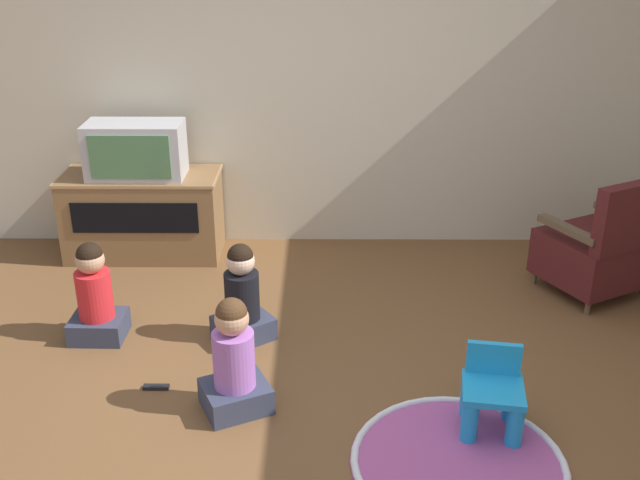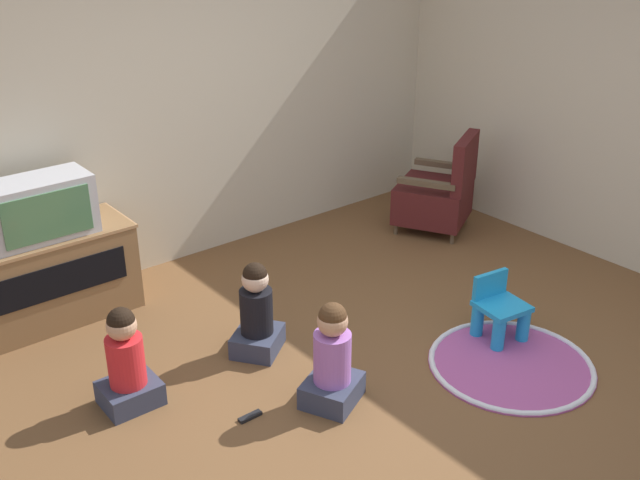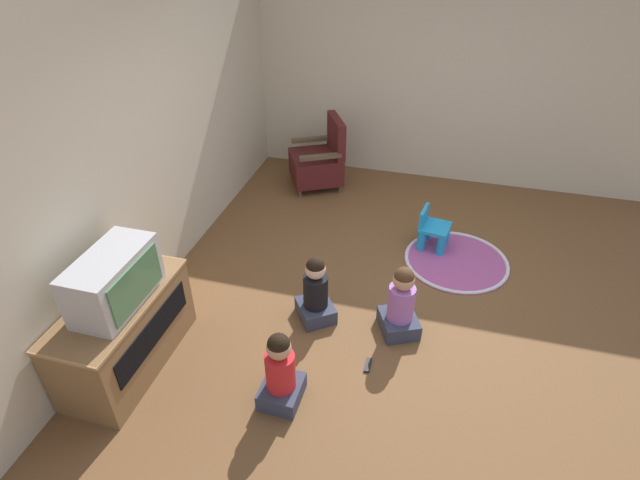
# 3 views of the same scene
# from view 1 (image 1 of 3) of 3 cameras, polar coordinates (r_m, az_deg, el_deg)

# --- Properties ---
(ground_plane) EXTENTS (30.00, 30.00, 0.00)m
(ground_plane) POSITION_cam_1_polar(r_m,az_deg,el_deg) (4.31, 0.34, -12.29)
(ground_plane) COLOR brown
(wall_back) EXTENTS (5.69, 0.12, 2.75)m
(wall_back) POSITION_cam_1_polar(r_m,az_deg,el_deg) (5.96, -1.12, 12.48)
(wall_back) COLOR beige
(wall_back) RESTS_ON ground_plane
(tv_cabinet) EXTENTS (1.22, 0.55, 0.67)m
(tv_cabinet) POSITION_cam_1_polar(r_m,az_deg,el_deg) (6.08, -13.27, 1.99)
(tv_cabinet) COLOR brown
(tv_cabinet) RESTS_ON ground_plane
(television) EXTENTS (0.73, 0.38, 0.42)m
(television) POSITION_cam_1_polar(r_m,az_deg,el_deg) (5.87, -13.85, 6.67)
(television) COLOR #B7B7BC
(television) RESTS_ON tv_cabinet
(black_armchair) EXTENTS (0.84, 0.84, 0.91)m
(black_armchair) POSITION_cam_1_polar(r_m,az_deg,el_deg) (5.64, 20.45, -0.69)
(black_armchair) COLOR brown
(black_armchair) RESTS_ON ground_plane
(yellow_kid_chair) EXTENTS (0.36, 0.35, 0.46)m
(yellow_kid_chair) POSITION_cam_1_polar(r_m,az_deg,el_deg) (4.11, 13.03, -11.61)
(yellow_kid_chair) COLOR #1E99DB
(yellow_kid_chair) RESTS_ON ground_plane
(play_mat) EXTENTS (1.09, 1.09, 0.04)m
(play_mat) POSITION_cam_1_polar(r_m,az_deg,el_deg) (3.96, 10.58, -16.31)
(play_mat) COLOR #A54C8C
(play_mat) RESTS_ON ground_plane
(child_watching_left) EXTENTS (0.44, 0.42, 0.68)m
(child_watching_left) POSITION_cam_1_polar(r_m,az_deg,el_deg) (4.13, -6.51, -9.26)
(child_watching_left) COLOR #33384C
(child_watching_left) RESTS_ON ground_plane
(child_watching_center) EXTENTS (0.45, 0.44, 0.66)m
(child_watching_center) POSITION_cam_1_polar(r_m,az_deg,el_deg) (4.78, -5.90, -4.46)
(child_watching_center) COLOR #33384C
(child_watching_center) RESTS_ON ground_plane
(child_watching_right) EXTENTS (0.34, 0.30, 0.67)m
(child_watching_right) POSITION_cam_1_polar(r_m,az_deg,el_deg) (4.97, -16.72, -4.21)
(child_watching_right) COLOR #33384C
(child_watching_right) RESTS_ON ground_plane
(remote_control) EXTENTS (0.15, 0.04, 0.02)m
(remote_control) POSITION_cam_1_polar(r_m,az_deg,el_deg) (4.51, -12.33, -10.89)
(remote_control) COLOR black
(remote_control) RESTS_ON ground_plane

